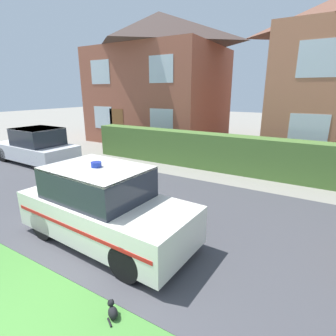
{
  "coord_description": "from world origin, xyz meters",
  "views": [
    {
      "loc": [
        3.24,
        -1.01,
        3.07
      ],
      "look_at": [
        -0.28,
        4.89,
        1.05
      ],
      "focal_mm": 28.0,
      "sensor_mm": 36.0,
      "label": 1
    }
  ],
  "objects_px": {
    "cat": "(112,311)",
    "wheelie_bin": "(310,167)",
    "police_car": "(104,206)",
    "neighbour_car_far": "(36,146)",
    "house_left": "(159,78)"
  },
  "relations": [
    {
      "from": "cat",
      "to": "neighbour_car_far",
      "type": "bearing_deg",
      "value": 2.47
    },
    {
      "from": "house_left",
      "to": "wheelie_bin",
      "type": "relative_size",
      "value": 7.5
    },
    {
      "from": "police_car",
      "to": "neighbour_car_far",
      "type": "bearing_deg",
      "value": 158.83
    },
    {
      "from": "police_car",
      "to": "house_left",
      "type": "distance_m",
      "value": 12.8
    },
    {
      "from": "cat",
      "to": "neighbour_car_far",
      "type": "height_order",
      "value": "neighbour_car_far"
    },
    {
      "from": "neighbour_car_far",
      "to": "house_left",
      "type": "distance_m",
      "value": 8.6
    },
    {
      "from": "neighbour_car_far",
      "to": "cat",
      "type": "bearing_deg",
      "value": 153.18
    },
    {
      "from": "neighbour_car_far",
      "to": "house_left",
      "type": "xyz_separation_m",
      "value": [
        1.47,
        7.87,
        3.15
      ]
    },
    {
      "from": "cat",
      "to": "wheelie_bin",
      "type": "distance_m",
      "value": 8.24
    },
    {
      "from": "police_car",
      "to": "cat",
      "type": "height_order",
      "value": "police_car"
    },
    {
      "from": "police_car",
      "to": "house_left",
      "type": "relative_size",
      "value": 0.5
    },
    {
      "from": "cat",
      "to": "neighbour_car_far",
      "type": "xyz_separation_m",
      "value": [
        -8.67,
        4.64,
        0.62
      ]
    },
    {
      "from": "police_car",
      "to": "wheelie_bin",
      "type": "xyz_separation_m",
      "value": [
        3.47,
        6.52,
        -0.24
      ]
    },
    {
      "from": "neighbour_car_far",
      "to": "wheelie_bin",
      "type": "bearing_deg",
      "value": -161.17
    },
    {
      "from": "house_left",
      "to": "wheelie_bin",
      "type": "xyz_separation_m",
      "value": [
        9.16,
        -4.52,
        -3.34
      ]
    }
  ]
}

